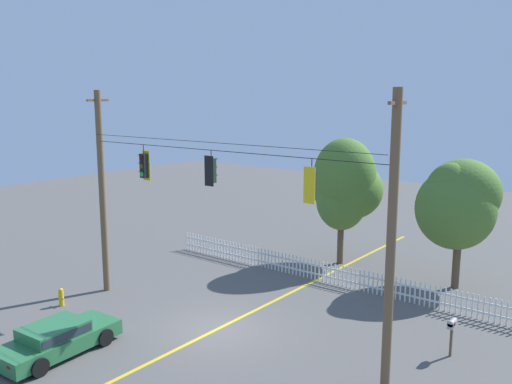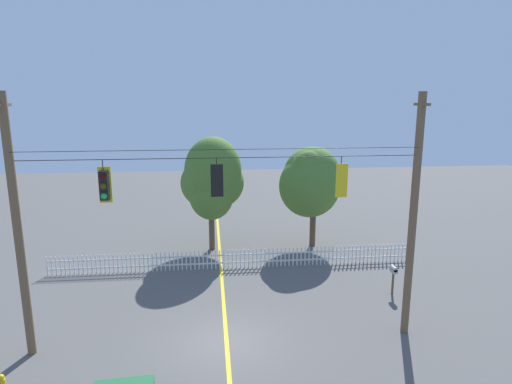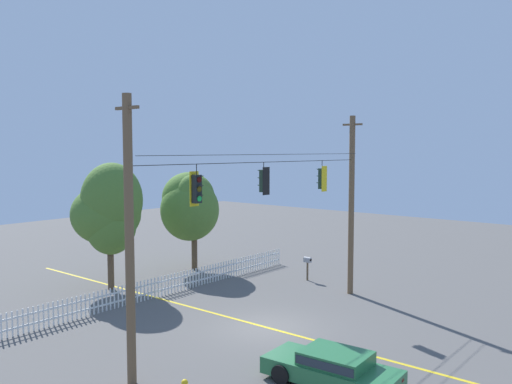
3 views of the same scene
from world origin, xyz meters
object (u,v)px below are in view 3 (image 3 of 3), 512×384
at_px(roadside_mailbox, 308,261).
at_px(traffic_signal_northbound_primary, 196,189).
at_px(autumn_maple_near_fence, 109,211).
at_px(traffic_signal_eastbound_side, 322,179).
at_px(traffic_signal_westbound_side, 264,181).
at_px(parked_car, 333,367).
at_px(autumn_maple_mid, 190,205).

bearing_deg(roadside_mailbox, traffic_signal_northbound_primary, -164.58).
height_order(traffic_signal_northbound_primary, autumn_maple_near_fence, traffic_signal_northbound_primary).
height_order(traffic_signal_eastbound_side, roadside_mailbox, traffic_signal_eastbound_side).
bearing_deg(traffic_signal_eastbound_side, roadside_mailbox, 41.51).
bearing_deg(traffic_signal_northbound_primary, autumn_maple_near_fence, 70.62).
relative_size(traffic_signal_westbound_side, parked_car, 0.30).
relative_size(traffic_signal_northbound_primary, parked_car, 0.34).
distance_m(traffic_signal_westbound_side, parked_car, 8.10).
distance_m(traffic_signal_northbound_primary, autumn_maple_near_fence, 11.38).
distance_m(autumn_maple_near_fence, autumn_maple_mid, 5.92).
distance_m(traffic_signal_eastbound_side, autumn_maple_near_fence, 11.69).
xyz_separation_m(autumn_maple_near_fence, parked_car, (-2.72, -15.68, -3.62)).
relative_size(traffic_signal_westbound_side, traffic_signal_eastbound_side, 0.91).
bearing_deg(roadside_mailbox, autumn_maple_near_fence, 138.78).
xyz_separation_m(traffic_signal_northbound_primary, autumn_maple_near_fence, (3.72, 10.59, -1.91)).
bearing_deg(parked_car, autumn_maple_mid, 61.15).
bearing_deg(autumn_maple_mid, roadside_mailbox, -71.86).
relative_size(traffic_signal_northbound_primary, autumn_maple_near_fence, 0.22).
distance_m(traffic_signal_northbound_primary, parked_car, 7.59).
height_order(traffic_signal_eastbound_side, autumn_maple_near_fence, traffic_signal_eastbound_side).
distance_m(traffic_signal_northbound_primary, roadside_mailbox, 13.44).
distance_m(traffic_signal_westbound_side, traffic_signal_eastbound_side, 4.43).
relative_size(autumn_maple_near_fence, parked_car, 1.54).
height_order(traffic_signal_westbound_side, roadside_mailbox, traffic_signal_westbound_side).
relative_size(traffic_signal_westbound_side, roadside_mailbox, 0.98).
xyz_separation_m(autumn_maple_mid, roadside_mailbox, (2.38, -7.26, -2.99)).
bearing_deg(traffic_signal_northbound_primary, traffic_signal_eastbound_side, -0.14).
relative_size(autumn_maple_near_fence, roadside_mailbox, 5.00).
xyz_separation_m(autumn_maple_near_fence, autumn_maple_mid, (5.92, -0.01, -0.13)).
bearing_deg(traffic_signal_eastbound_side, traffic_signal_westbound_side, 179.99).
bearing_deg(traffic_signal_eastbound_side, autumn_maple_near_fence, 113.12).
height_order(traffic_signal_northbound_primary, roadside_mailbox, traffic_signal_northbound_primary).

